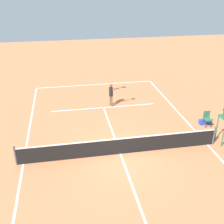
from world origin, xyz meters
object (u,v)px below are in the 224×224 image
object	(u,v)px
player_serving	(112,93)
courtside_chair_mid	(207,118)
tennis_ball	(134,111)
equipment_bag	(205,122)

from	to	relation	value
player_serving	courtside_chair_mid	distance (m)	6.66
tennis_ball	courtside_chair_mid	size ratio (longest dim) A/B	0.07
player_serving	tennis_ball	world-z (taller)	player_serving
tennis_ball	equipment_bag	size ratio (longest dim) A/B	0.09
tennis_ball	player_serving	bearing A→B (deg)	-39.94
player_serving	equipment_bag	world-z (taller)	player_serving
courtside_chair_mid	player_serving	bearing A→B (deg)	-36.93
tennis_ball	courtside_chair_mid	bearing A→B (deg)	144.17
player_serving	tennis_ball	xyz separation A→B (m)	(-1.36, 1.14, -0.97)
courtside_chair_mid	equipment_bag	bearing A→B (deg)	-97.81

